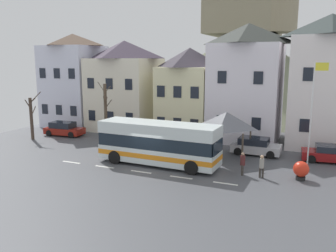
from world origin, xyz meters
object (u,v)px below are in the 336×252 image
(bare_tree_00, at_px, (106,111))
(townhouse_02, at_px, (189,92))
(townhouse_00, at_px, (75,80))
(parked_car_03, at_px, (134,135))
(bus_shelter, at_px, (226,120))
(parked_car_02, at_px, (64,129))
(pedestrian_01, at_px, (243,162))
(public_bench, at_px, (244,148))
(transit_bus, at_px, (159,144))
(parked_car_00, at_px, (330,154))
(flagpole, at_px, (313,107))
(townhouse_01, at_px, (125,86))
(townhouse_04, at_px, (327,82))
(pedestrian_00, at_px, (262,165))
(harbour_buoy, at_px, (301,170))
(bare_tree_01, at_px, (31,117))
(townhouse_03, at_px, (247,83))
(parked_car_01, at_px, (255,146))
(hilltop_castle, at_px, (242,66))

(bare_tree_00, bearing_deg, townhouse_02, 41.33)
(townhouse_00, height_order, parked_car_03, townhouse_00)
(bus_shelter, bearing_deg, parked_car_02, 174.64)
(pedestrian_01, height_order, public_bench, pedestrian_01)
(transit_bus, distance_m, parked_car_00, 13.19)
(parked_car_00, relative_size, flagpole, 0.54)
(townhouse_01, height_order, transit_bus, townhouse_01)
(townhouse_04, relative_size, parked_car_00, 2.80)
(townhouse_04, xyz_separation_m, parked_car_03, (-16.54, -4.97, -5.10))
(parked_car_02, bearing_deg, public_bench, -3.84)
(pedestrian_00, bearing_deg, townhouse_02, 128.75)
(townhouse_01, distance_m, bare_tree_00, 6.08)
(pedestrian_01, distance_m, flagpole, 6.66)
(townhouse_00, height_order, pedestrian_01, townhouse_00)
(townhouse_02, distance_m, townhouse_04, 13.01)
(townhouse_01, relative_size, harbour_buoy, 7.76)
(townhouse_01, height_order, bare_tree_01, townhouse_01)
(bus_shelter, bearing_deg, townhouse_03, 89.03)
(bus_shelter, distance_m, flagpole, 6.36)
(townhouse_03, relative_size, parked_car_03, 2.68)
(townhouse_01, relative_size, parked_car_03, 2.36)
(parked_car_01, bearing_deg, transit_bus, -135.70)
(townhouse_00, bearing_deg, pedestrian_00, -25.23)
(pedestrian_01, xyz_separation_m, harbour_buoy, (3.71, 0.44, -0.18))
(harbour_buoy, bearing_deg, parked_car_00, 70.58)
(townhouse_00, relative_size, townhouse_04, 0.92)
(bus_shelter, xyz_separation_m, pedestrian_01, (2.11, -3.87, -2.14))
(townhouse_01, bearing_deg, public_bench, -20.94)
(hilltop_castle, xyz_separation_m, flagpole, (11.00, -30.28, -2.36))
(hilltop_castle, distance_m, bare_tree_01, 34.77)
(public_bench, bearing_deg, bus_shelter, -123.65)
(parked_car_02, height_order, flagpole, flagpole)
(townhouse_03, xyz_separation_m, bare_tree_01, (-19.15, -8.48, -3.36))
(townhouse_04, bearing_deg, bus_shelter, -136.09)
(townhouse_01, height_order, bus_shelter, townhouse_01)
(parked_car_03, distance_m, public_bench, 10.52)
(bus_shelter, height_order, parked_car_01, bus_shelter)
(bare_tree_00, bearing_deg, parked_car_01, 1.00)
(townhouse_03, relative_size, pedestrian_01, 7.06)
(parked_car_01, xyz_separation_m, pedestrian_00, (1.34, -5.87, 0.19))
(parked_car_03, height_order, flagpole, flagpole)
(bus_shelter, relative_size, public_bench, 2.41)
(bus_shelter, bearing_deg, parked_car_03, 168.22)
(parked_car_02, bearing_deg, parked_car_03, -1.98)
(bare_tree_01, bearing_deg, pedestrian_00, -7.34)
(hilltop_castle, xyz_separation_m, parked_car_02, (-12.63, -28.68, -6.06))
(townhouse_00, height_order, bare_tree_00, townhouse_00)
(transit_bus, height_order, harbour_buoy, transit_bus)
(townhouse_04, bearing_deg, townhouse_01, 178.99)
(townhouse_04, xyz_separation_m, hilltop_castle, (-11.98, 23.39, 0.95))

